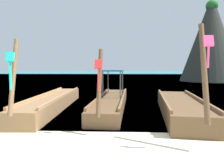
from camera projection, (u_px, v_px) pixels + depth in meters
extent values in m
plane|color=teal|center=(120.00, 74.00, 65.40)|extent=(120.00, 120.00, 0.00)
cube|color=olive|center=(53.00, 102.00, 8.86)|extent=(1.22, 6.68, 0.54)
cube|color=#AF7F52|center=(43.00, 95.00, 8.84)|extent=(0.27, 6.12, 0.10)
cube|color=#AF7F52|center=(64.00, 95.00, 8.83)|extent=(0.27, 6.12, 0.10)
cylinder|color=brown|center=(13.00, 76.00, 5.34)|extent=(0.14, 0.63, 2.02)
cube|color=#1ECCBC|center=(10.00, 57.00, 5.17)|extent=(0.20, 0.12, 0.25)
cube|color=#1ECCBC|center=(10.00, 76.00, 5.19)|extent=(0.03, 0.08, 0.73)
cube|color=brown|center=(112.00, 103.00, 9.05)|extent=(1.45, 6.60, 0.47)
cube|color=brown|center=(101.00, 96.00, 9.08)|extent=(0.41, 6.02, 0.10)
cube|color=brown|center=(123.00, 96.00, 8.98)|extent=(0.41, 6.02, 0.10)
cylinder|color=brown|center=(100.00, 82.00, 5.57)|extent=(0.16, 0.70, 1.85)
cube|color=red|center=(98.00, 64.00, 5.38)|extent=(0.21, 0.14, 0.25)
cube|color=red|center=(98.00, 80.00, 5.39)|extent=(0.03, 0.08, 0.59)
cylinder|color=#4C4C51|center=(103.00, 85.00, 8.87)|extent=(0.05, 0.05, 1.15)
cylinder|color=#4C4C51|center=(120.00, 85.00, 8.79)|extent=(0.05, 0.05, 1.15)
cylinder|color=#4C4C51|center=(108.00, 82.00, 10.82)|extent=(0.05, 0.05, 1.15)
cylinder|color=#4C4C51|center=(122.00, 82.00, 10.74)|extent=(0.05, 0.05, 1.15)
cube|color=#235BA3|center=(114.00, 71.00, 9.76)|extent=(1.04, 2.21, 0.06)
cube|color=brown|center=(180.00, 107.00, 7.74)|extent=(2.03, 5.74, 0.57)
cube|color=brown|center=(163.00, 98.00, 7.82)|extent=(0.71, 5.13, 0.10)
cube|color=brown|center=(198.00, 99.00, 7.61)|extent=(0.71, 5.13, 0.10)
cylinder|color=brown|center=(204.00, 71.00, 4.61)|extent=(0.24, 0.96, 2.29)
cube|color=#F24C8C|center=(208.00, 41.00, 4.32)|extent=(0.22, 0.16, 0.25)
cube|color=#F24C8C|center=(208.00, 57.00, 4.33)|extent=(0.04, 0.08, 0.45)
cone|color=#2D302B|center=(211.00, 38.00, 27.31)|extent=(7.73, 7.73, 11.54)
sphere|color=#236B28|center=(212.00, 6.00, 26.99)|extent=(1.55, 1.55, 1.55)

